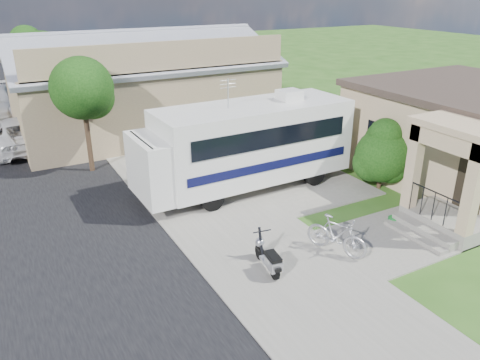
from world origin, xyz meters
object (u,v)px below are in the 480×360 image
scooter (269,258)px  pickup_truck (17,133)px  garden_hose (394,221)px  shrub (383,153)px  bicycle (336,237)px  motorhome (246,143)px

scooter → pickup_truck: (-4.73, 14.19, 0.30)m
pickup_truck → garden_hose: bearing=120.1°
shrub → scooter: 7.25m
scooter → pickup_truck: bearing=117.0°
shrub → pickup_truck: size_ratio=0.50×
shrub → pickup_truck: shrub is taller
bicycle → motorhome: bearing=65.5°
bicycle → pickup_truck: (-6.85, 14.33, 0.19)m
motorhome → pickup_truck: (-6.95, 9.05, -1.02)m
shrub → garden_hose: bearing=-124.9°
motorhome → pickup_truck: size_ratio=1.52×
motorhome → garden_hose: 5.70m
shrub → bicycle: 5.44m
scooter → garden_hose: size_ratio=3.94×
motorhome → scooter: size_ratio=5.52×
motorhome → bicycle: size_ratio=4.40×
motorhome → garden_hose: size_ratio=21.74×
shrub → pickup_truck: bearing=134.9°
motorhome → shrub: motorhome is taller
motorhome → pickup_truck: 11.45m
scooter → bicycle: (2.12, -0.14, 0.11)m
motorhome → bicycle: bearing=-92.4°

